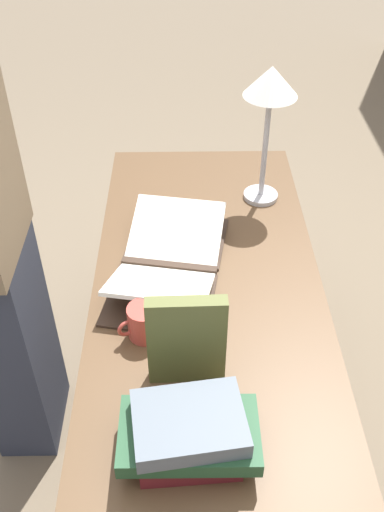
{
  "coord_description": "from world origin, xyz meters",
  "views": [
    {
      "loc": [
        1.18,
        -0.07,
        1.88
      ],
      "look_at": [
        -0.06,
        -0.05,
        0.83
      ],
      "focal_mm": 40.0,
      "sensor_mm": 36.0,
      "label": 1
    }
  ],
  "objects_px": {
    "book_standing_upright": "(187,341)",
    "coffee_mug": "(144,322)",
    "open_book": "(169,261)",
    "reading_lamp": "(270,93)",
    "book_stack_tall": "(189,434)"
  },
  "relations": [
    {
      "from": "reading_lamp",
      "to": "coffee_mug",
      "type": "height_order",
      "value": "reading_lamp"
    },
    {
      "from": "reading_lamp",
      "to": "coffee_mug",
      "type": "distance_m",
      "value": 0.81
    },
    {
      "from": "book_standing_upright",
      "to": "coffee_mug",
      "type": "xyz_separation_m",
      "value": [
        -0.14,
        -0.11,
        -0.08
      ]
    },
    {
      "from": "book_stack_tall",
      "to": "reading_lamp",
      "type": "relative_size",
      "value": 0.63
    },
    {
      "from": "coffee_mug",
      "to": "book_standing_upright",
      "type": "bearing_deg",
      "value": 38.4
    },
    {
      "from": "open_book",
      "to": "book_standing_upright",
      "type": "xyz_separation_m",
      "value": [
        0.4,
        0.05,
        0.1
      ]
    },
    {
      "from": "book_standing_upright",
      "to": "reading_lamp",
      "type": "xyz_separation_m",
      "value": [
        -0.77,
        0.27,
        0.25
      ]
    },
    {
      "from": "open_book",
      "to": "reading_lamp",
      "type": "distance_m",
      "value": 0.6
    },
    {
      "from": "book_standing_upright",
      "to": "reading_lamp",
      "type": "height_order",
      "value": "reading_lamp"
    },
    {
      "from": "open_book",
      "to": "book_stack_tall",
      "type": "height_order",
      "value": "book_stack_tall"
    },
    {
      "from": "open_book",
      "to": "reading_lamp",
      "type": "height_order",
      "value": "reading_lamp"
    },
    {
      "from": "open_book",
      "to": "coffee_mug",
      "type": "distance_m",
      "value": 0.27
    },
    {
      "from": "book_standing_upright",
      "to": "coffee_mug",
      "type": "distance_m",
      "value": 0.2
    },
    {
      "from": "book_stack_tall",
      "to": "book_standing_upright",
      "type": "xyz_separation_m",
      "value": [
        -0.2,
        -0.0,
        0.06
      ]
    },
    {
      "from": "book_standing_upright",
      "to": "reading_lamp",
      "type": "relative_size",
      "value": 0.56
    }
  ]
}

